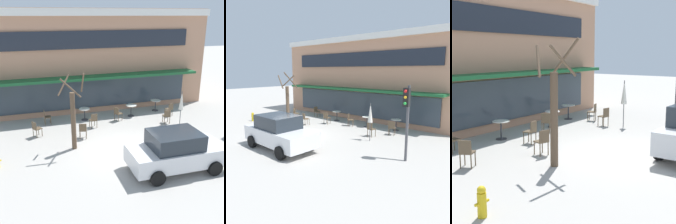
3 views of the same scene
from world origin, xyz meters
The scene contains 17 objects.
ground_plane centered at (0.00, 0.00, 0.00)m, with size 80.00×80.00×0.00m, color #ADA8A0.
building_facade centered at (0.00, 9.96, 3.38)m, with size 16.69×9.10×6.76m.
cafe_table_near_wall centered at (4.12, 4.99, 0.52)m, with size 0.70×0.70×0.76m.
cafe_table_streetside centered at (2.09, 4.47, 0.52)m, with size 0.70×0.70×0.76m.
cafe_table_by_tree centered at (-0.99, 4.68, 0.52)m, with size 0.70×0.70×0.76m.
patio_umbrella_green_folded centered at (4.16, 1.80, 1.63)m, with size 0.28×0.28×2.20m.
cafe_chair_0 centered at (-3.37, 4.65, 0.53)m, with size 0.40×0.40×0.89m.
cafe_chair_1 centered at (-1.68, 1.92, 0.53)m, with size 0.49×0.49×0.89m.
cafe_chair_2 centered at (3.70, 2.57, 0.53)m, with size 0.46×0.46×0.89m.
cafe_chair_3 centered at (-0.76, 3.24, 0.53)m, with size 0.46×0.46×0.89m.
cafe_chair_4 centered at (-4.08, 2.91, 0.53)m, with size 0.55×0.55×0.89m.
cafe_chair_5 centered at (0.96, 3.92, 0.53)m, with size 0.53×0.53×0.89m.
cafe_chair_6 centered at (4.52, 3.70, 0.53)m, with size 0.50×0.50×0.89m.
parked_sedan centered at (1.43, -2.43, 0.88)m, with size 4.23×2.08×1.76m.
street_tree centered at (-2.34, 0.88, 1.69)m, with size 1.29×1.31×3.92m.
traffic_light_pole centered at (7.11, 0.20, 2.30)m, with size 0.26×0.44×3.40m.
fire_hydrant centered at (-5.92, 0.06, 0.35)m, with size 0.36×0.20×0.71m.
Camera 2 is at (11.60, -9.28, 4.04)m, focal length 38.00 mm.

